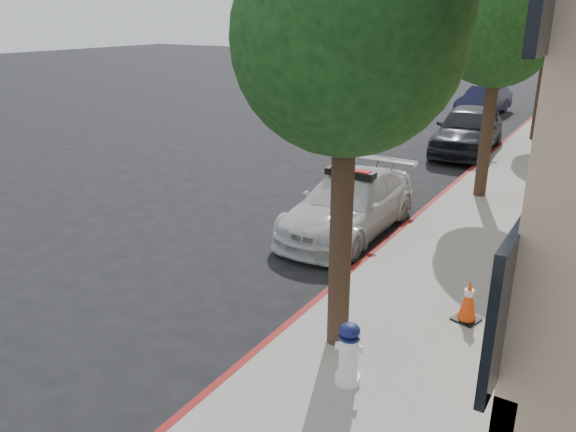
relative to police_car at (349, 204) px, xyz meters
The scene contains 11 objects.
ground 2.56m from the police_car, 113.90° to the right, with size 120.00×120.00×0.00m, color black.
sidewalk 8.18m from the police_car, 71.45° to the left, with size 3.20×50.00×0.15m, color gray.
curb_strip 7.82m from the police_car, 82.23° to the left, with size 0.12×50.00×0.15m, color maroon.
tree_near 5.94m from the police_car, 65.80° to the right, with size 2.92×2.82×5.62m.
tree_mid 5.47m from the police_car, 62.64° to the left, with size 2.77×2.64×5.43m.
tree_far 12.45m from the police_car, 80.67° to the left, with size 3.10×3.00×5.81m.
police_car is the anchor object (origin of this frame).
parked_car_mid 8.80m from the police_car, 88.73° to the left, with size 1.92×4.76×1.62m, color black.
parked_car_far 17.09m from the police_car, 94.16° to the left, with size 1.38×3.94×1.30m, color #151636.
fire_hydrant 5.60m from the police_car, 64.23° to the right, with size 0.36×0.32×0.83m.
traffic_cone 4.28m from the police_car, 39.64° to the right, with size 0.44×0.44×0.68m.
Camera 1 is at (5.92, -8.22, 4.52)m, focal length 35.00 mm.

